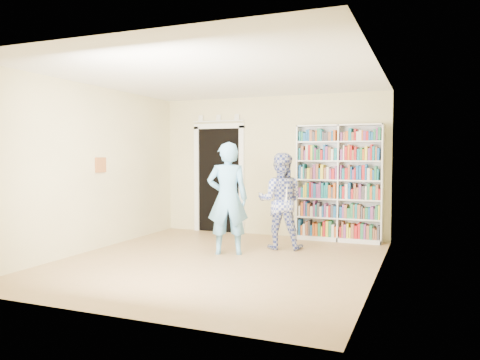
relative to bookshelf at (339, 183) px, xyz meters
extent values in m
plane|color=#9C7A4B|center=(-1.35, -2.34, -1.07)|extent=(5.00, 5.00, 0.00)
plane|color=white|center=(-1.35, -2.34, 1.63)|extent=(5.00, 5.00, 0.00)
plane|color=beige|center=(-1.35, 0.16, 0.28)|extent=(4.50, 0.00, 4.50)
plane|color=beige|center=(-3.60, -2.34, 0.28)|extent=(0.00, 5.00, 5.00)
plane|color=beige|center=(0.90, -2.34, 0.28)|extent=(0.00, 5.00, 5.00)
cube|color=white|center=(0.00, 0.00, -0.01)|extent=(1.54, 0.29, 2.11)
cube|color=white|center=(0.00, 0.00, -0.01)|extent=(0.02, 0.29, 2.11)
cube|color=black|center=(-2.45, 0.14, -0.02)|extent=(0.90, 0.03, 2.10)
cube|color=white|center=(-2.95, 0.12, -0.02)|extent=(0.10, 0.06, 2.20)
cube|color=white|center=(-1.95, 0.12, -0.02)|extent=(0.10, 0.06, 2.20)
cube|color=white|center=(-2.45, 0.12, 1.08)|extent=(1.10, 0.06, 0.10)
cube|color=white|center=(-2.45, 0.12, 1.18)|extent=(1.10, 0.08, 0.02)
cube|color=brown|center=(-3.58, -2.14, 0.33)|extent=(0.03, 0.25, 0.25)
imported|color=#66B0E4|center=(-1.42, -1.79, -0.18)|extent=(0.75, 0.63, 1.76)
imported|color=#303E95|center=(-0.78, -1.05, -0.27)|extent=(0.88, 0.74, 1.60)
cube|color=white|center=(-0.71, -1.22, -0.10)|extent=(0.20, 0.05, 0.28)
camera|label=1|loc=(1.50, -8.51, 0.49)|focal=35.00mm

